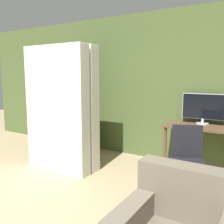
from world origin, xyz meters
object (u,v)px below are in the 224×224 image
Objects in this scene: office_chair at (187,168)px; bookshelf at (80,102)px; monitor at (203,108)px; mattress_far at (68,108)px; mattress_near at (57,110)px.

bookshelf is at bearing 158.99° from office_chair.
bookshelf is (-2.56, 0.00, -0.05)m from monitor.
mattress_far is (0.55, -1.01, 0.02)m from bookshelf.
bookshelf is (-2.60, 1.00, 0.63)m from office_chair.
mattress_near is at bearing -172.49° from office_chair.
bookshelf reaches higher than mattress_far.
monitor reaches higher than office_chair.
mattress_far is at bearing 90.00° from mattress_near.
mattress_near is 1.00× the size of mattress_far.
office_chair is at bearing -87.83° from monitor.
bookshelf is 1.38m from mattress_near.
monitor is 2.25m from mattress_far.
mattress_near is (-2.05, -0.27, 0.66)m from office_chair.
bookshelf is 1.15m from mattress_far.
office_chair is 2.86m from bookshelf.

